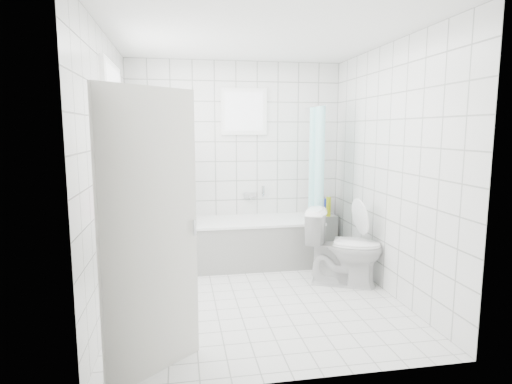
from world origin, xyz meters
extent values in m
plane|color=white|center=(0.00, 0.00, 0.00)|extent=(3.00, 3.00, 0.00)
plane|color=white|center=(0.00, 0.00, 2.60)|extent=(3.00, 3.00, 0.00)
cube|color=white|center=(0.00, 1.50, 1.30)|extent=(2.80, 0.02, 2.60)
cube|color=white|center=(0.00, -1.50, 1.30)|extent=(2.80, 0.02, 2.60)
cube|color=white|center=(-1.40, 0.00, 1.30)|extent=(0.02, 3.00, 2.60)
cube|color=white|center=(1.40, 0.00, 1.30)|extent=(0.02, 3.00, 2.60)
cube|color=white|center=(-1.35, 0.30, 1.60)|extent=(0.01, 0.90, 1.40)
cube|color=white|center=(0.10, 1.46, 1.95)|extent=(0.50, 0.01, 0.50)
cube|color=white|center=(-1.31, 0.30, 0.86)|extent=(0.18, 1.02, 0.08)
cube|color=silver|center=(-0.95, -1.22, 1.00)|extent=(0.63, 0.55, 2.00)
cube|color=white|center=(0.07, 1.12, 0.28)|extent=(1.86, 0.75, 0.55)
cube|color=white|center=(0.07, 1.12, 0.57)|extent=(1.88, 0.77, 0.03)
cube|color=white|center=(-0.93, 1.07, 0.75)|extent=(0.15, 0.85, 1.50)
cube|color=white|center=(1.16, 1.38, 0.28)|extent=(0.40, 0.24, 0.55)
imported|color=white|center=(1.03, 0.23, 0.42)|extent=(0.95, 0.77, 0.84)
cylinder|color=silver|center=(0.95, 1.10, 2.00)|extent=(0.02, 0.80, 0.02)
cube|color=silver|center=(0.17, 1.46, 0.85)|extent=(0.18, 0.06, 0.06)
imported|color=pink|center=(-1.30, -0.01, 1.04)|extent=(0.12, 0.12, 0.27)
imported|color=#BB5DB6|center=(-1.30, 0.57, 0.99)|extent=(0.10, 0.11, 0.18)
imported|color=white|center=(-1.30, 0.30, 0.98)|extent=(0.14, 0.14, 0.17)
imported|color=silver|center=(-1.30, 0.41, 1.05)|extent=(0.14, 0.14, 0.30)
imported|color=#37B6FB|center=(-1.30, 0.11, 0.99)|extent=(0.09, 0.09, 0.17)
cylinder|color=red|center=(1.13, 1.40, 0.67)|extent=(0.06, 0.06, 0.25)
cylinder|color=#1839C7|center=(1.23, 1.39, 0.67)|extent=(0.06, 0.06, 0.23)
cylinder|color=yellow|center=(1.23, 1.30, 0.68)|extent=(0.06, 0.06, 0.27)
camera|label=1|loc=(-0.74, -4.14, 1.71)|focal=30.00mm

